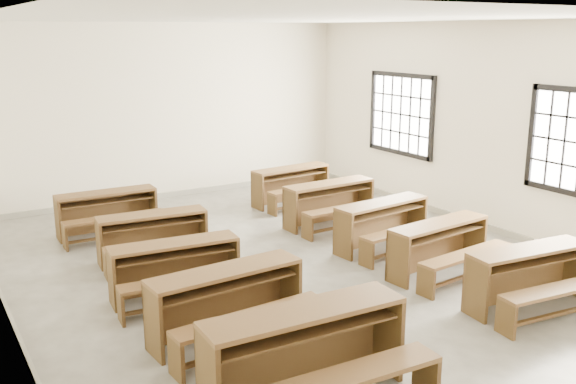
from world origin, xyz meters
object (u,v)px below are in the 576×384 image
desk_set_1 (228,299)px  desk_set_2 (176,266)px  desk_set_0 (308,349)px  desk_set_9 (292,183)px  desk_set_4 (108,210)px  desk_set_6 (441,244)px  desk_set_8 (331,201)px  desk_set_3 (154,234)px  desk_set_7 (384,222)px  desk_set_5 (532,274)px

desk_set_1 → desk_set_2: 1.24m
desk_set_0 → desk_set_9: desk_set_0 is taller
desk_set_4 → desk_set_6: 4.99m
desk_set_0 → desk_set_4: bearing=93.8°
desk_set_0 → desk_set_8: size_ratio=1.16×
desk_set_3 → desk_set_6: (2.99, -2.37, 0.01)m
desk_set_4 → desk_set_8: 3.48m
desk_set_6 → desk_set_7: 1.16m
desk_set_4 → desk_set_7: bearing=-38.4°
desk_set_1 → desk_set_6: desk_set_1 is taller
desk_set_0 → desk_set_3: desk_set_0 is taller
desk_set_7 → desk_set_9: size_ratio=1.03×
desk_set_5 → desk_set_6: 1.30m
desk_set_6 → desk_set_8: bearing=84.0°
desk_set_2 → desk_set_7: 3.21m
desk_set_1 → desk_set_2: bearing=90.1°
desk_set_9 → desk_set_8: bearing=-101.0°
desk_set_1 → desk_set_4: (-0.07, 4.05, -0.03)m
desk_set_3 → desk_set_7: desk_set_7 is taller
desk_set_5 → desk_set_7: 2.46m
desk_set_2 → desk_set_3: (0.21, 1.35, -0.01)m
desk_set_4 → desk_set_6: size_ratio=0.96×
desk_set_8 → desk_set_7: bearing=-92.1°
desk_set_3 → desk_set_4: bearing=103.8°
desk_set_3 → desk_set_4: desk_set_4 is taller
desk_set_1 → desk_set_2: size_ratio=1.06×
desk_set_2 → desk_set_5: bearing=-29.3°
desk_set_3 → desk_set_2: bearing=-92.8°
desk_set_0 → desk_set_9: (3.22, 5.50, -0.08)m
desk_set_5 → desk_set_1: bearing=167.5°
desk_set_1 → desk_set_4: desk_set_1 is taller
desk_set_4 → desk_set_9: desk_set_4 is taller
desk_set_8 → desk_set_9: (0.16, 1.44, -0.02)m
desk_set_3 → desk_set_8: (3.01, 0.12, 0.02)m
desk_set_8 → desk_set_1: bearing=-141.2°
desk_set_0 → desk_set_4: size_ratio=1.20×
desk_set_5 → desk_set_8: 3.79m
desk_set_3 → desk_set_8: bearing=8.3°
desk_set_2 → desk_set_7: size_ratio=0.98×
desk_set_9 → desk_set_3: bearing=-158.6°
desk_set_6 → desk_set_7: bearing=83.8°
desk_set_2 → desk_set_3: bearing=87.0°
desk_set_5 → desk_set_7: desk_set_5 is taller
desk_set_7 → desk_set_2: bearing=176.2°
desk_set_2 → desk_set_7: bearing=8.1°
desk_set_0 → desk_set_3: size_ratio=1.19×
desk_set_7 → desk_set_3: bearing=151.8°
desk_set_0 → desk_set_7: bearing=44.1°
desk_set_5 → desk_set_6: bearing=101.2°
desk_set_0 → desk_set_1: 1.37m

